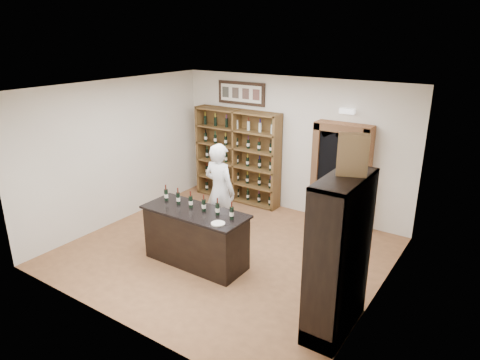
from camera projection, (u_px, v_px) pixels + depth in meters
name	position (u px, v px, depth m)	size (l,w,h in m)	color
floor	(225.00, 252.00, 7.97)	(5.50, 5.50, 0.00)	#905E39
ceiling	(223.00, 89.00, 6.98)	(5.50, 5.50, 0.00)	white
wall_back	(291.00, 146.00, 9.44)	(5.50, 0.04, 3.00)	silver
wall_left	(118.00, 152.00, 8.93)	(0.04, 5.00, 3.00)	silver
wall_right	(382.00, 210.00, 6.03)	(0.04, 5.00, 3.00)	silver
wine_shelf	(238.00, 156.00, 10.12)	(2.20, 0.38, 2.20)	brown
framed_picture	(241.00, 93.00, 9.75)	(1.25, 0.04, 0.52)	black
arched_doorway	(341.00, 173.00, 8.76)	(1.17, 0.35, 2.17)	black
emergency_light	(347.00, 111.00, 8.42)	(0.30, 0.10, 0.10)	white
tasting_counter	(196.00, 237.00, 7.45)	(1.88, 0.78, 1.00)	black
counter_bottle_0	(166.00, 195.00, 7.68)	(0.07, 0.07, 0.30)	black
counter_bottle_1	(178.00, 198.00, 7.53)	(0.07, 0.07, 0.30)	black
counter_bottle_2	(191.00, 202.00, 7.38)	(0.07, 0.07, 0.30)	black
counter_bottle_3	(204.00, 205.00, 7.22)	(0.07, 0.07, 0.30)	black
counter_bottle_4	(217.00, 209.00, 7.07)	(0.07, 0.07, 0.30)	black
counter_bottle_5	(232.00, 213.00, 6.92)	(0.07, 0.07, 0.30)	black
side_cabinet	(339.00, 280.00, 5.69)	(0.48, 1.20, 2.20)	black
shopkeeper	(220.00, 191.00, 8.31)	(0.69, 0.46, 1.90)	white
plate	(218.00, 224.00, 6.77)	(0.23, 0.23, 0.02)	silver
wine_crate	(353.00, 155.00, 5.22)	(0.37, 0.15, 0.53)	tan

